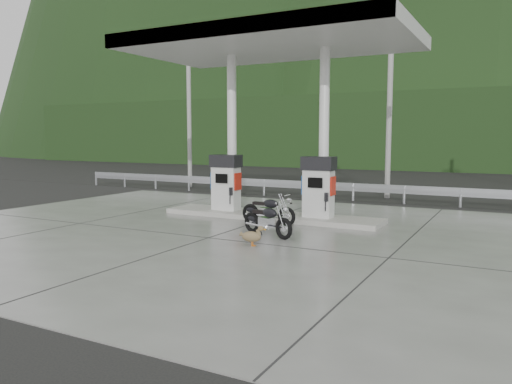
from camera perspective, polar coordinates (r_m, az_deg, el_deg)
The scene contains 17 objects.
ground at distance 13.46m, azimuth -3.13°, elevation -4.58°, with size 160.00×160.00×0.00m, color black.
forecourt_apron at distance 13.46m, azimuth -3.13°, elevation -4.54°, with size 18.00×14.00×0.02m, color slate.
pump_island at distance 15.61m, azimuth 1.60°, elevation -2.71°, with size 7.00×1.40×0.15m, color #99988E.
gas_pump_left at distance 16.26m, azimuth -3.45°, elevation 1.10°, with size 0.95×0.55×1.80m, color silver, non-canonical shape.
gas_pump_right at distance 14.85m, azimuth 7.16°, elevation 0.57°, with size 0.95×0.55×1.80m, color silver, non-canonical shape.
canopy_column_left at distance 16.53m, azimuth -2.77°, elevation 6.74°, with size 0.30×0.30×5.00m, color white.
canopy_column_right at distance 15.16m, azimuth 7.78°, elevation 6.73°, with size 0.30×0.30×5.00m, color white.
canopy_roof at distance 15.68m, azimuth 1.66°, elevation 16.70°, with size 8.50×5.00×0.40m, color silver.
guardrail at distance 20.58m, azimuth 8.40°, elevation 1.13°, with size 26.00×0.16×1.42m, color #AFB3B8, non-canonical shape.
road at distance 23.96m, azimuth 11.17°, elevation 0.10°, with size 60.00×7.00×0.01m, color black.
utility_pole_a at distance 25.60m, azimuth -7.66°, elevation 9.51°, with size 0.22×0.22×8.00m, color #969691.
utility_pole_b at distance 21.43m, azimuth 15.03°, elevation 9.99°, with size 0.22×0.22×8.00m, color #969691.
tree_band at distance 41.89m, azimuth 18.62°, elevation 6.59°, with size 80.00×6.00×6.00m, color black.
forested_hills at distance 71.70m, azimuth 22.43°, elevation 3.78°, with size 100.00×40.00×140.00m, color black, non-canonical shape.
motorcycle_left at distance 12.77m, azimuth 1.31°, elevation -3.29°, with size 1.65×0.52×0.78m, color black, non-canonical shape.
motorcycle_right at distance 14.50m, azimuth 1.40°, elevation -2.14°, with size 1.66×0.52×0.78m, color black, non-canonical shape.
duck at distance 11.65m, azimuth -0.53°, elevation -5.15°, with size 0.57×0.16×0.41m, color brown, non-canonical shape.
Camera 1 is at (6.82, -11.33, 2.54)m, focal length 35.00 mm.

